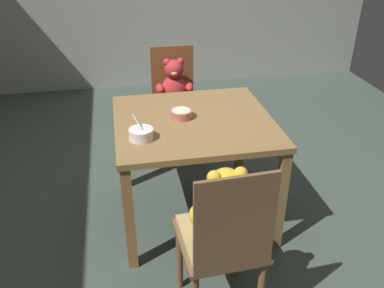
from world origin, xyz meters
name	(u,v)px	position (x,y,z in m)	size (l,w,h in m)	color
ground_plane	(193,214)	(0.00, 0.00, -0.02)	(5.20, 5.20, 0.04)	#3E4940
dining_table	(193,133)	(0.00, 0.00, 0.62)	(0.96, 0.91, 0.72)	olive
teddy_chair_near_front	(223,224)	(-0.02, -0.83, 0.59)	(0.41, 0.42, 0.94)	brown
teddy_chair_far_center	(174,92)	(0.01, 0.84, 0.57)	(0.39, 0.39, 0.91)	brown
porridge_bowl_white_near_left	(141,134)	(-0.33, -0.19, 0.75)	(0.14, 0.14, 0.13)	white
porridge_bowl_terracotta_center	(181,114)	(-0.07, 0.04, 0.75)	(0.14, 0.14, 0.05)	#BA6A53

